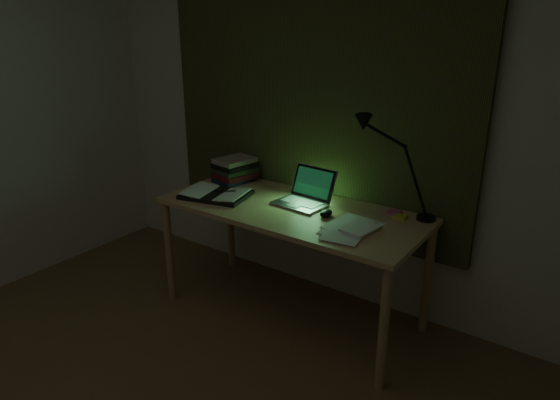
# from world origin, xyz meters

# --- Properties ---
(wall_back) EXTENTS (3.50, 0.00, 2.50)m
(wall_back) POSITION_xyz_m (0.00, 2.00, 1.25)
(wall_back) COLOR silver
(wall_back) RESTS_ON ground
(curtain) EXTENTS (2.20, 0.06, 2.00)m
(curtain) POSITION_xyz_m (0.00, 1.96, 1.45)
(curtain) COLOR #31351A
(curtain) RESTS_ON wall_back
(desk) EXTENTS (1.61, 0.70, 0.73)m
(desk) POSITION_xyz_m (0.13, 1.57, 0.37)
(desk) COLOR tan
(desk) RESTS_ON floor
(laptop) EXTENTS (0.33, 0.36, 0.22)m
(laptop) POSITION_xyz_m (0.15, 1.63, 0.84)
(laptop) COLOR #A4A4A8
(laptop) RESTS_ON desk
(open_textbook) EXTENTS (0.46, 0.38, 0.03)m
(open_textbook) POSITION_xyz_m (-0.37, 1.46, 0.75)
(open_textbook) COLOR white
(open_textbook) RESTS_ON desk
(book_stack) EXTENTS (0.26, 0.30, 0.17)m
(book_stack) POSITION_xyz_m (-0.48, 1.77, 0.82)
(book_stack) COLOR white
(book_stack) RESTS_ON desk
(loose_papers) EXTENTS (0.36, 0.38, 0.02)m
(loose_papers) POSITION_xyz_m (0.58, 1.52, 0.74)
(loose_papers) COLOR white
(loose_papers) RESTS_ON desk
(mouse) EXTENTS (0.07, 0.10, 0.04)m
(mouse) POSITION_xyz_m (0.37, 1.57, 0.75)
(mouse) COLOR black
(mouse) RESTS_ON desk
(sticky_yellow) EXTENTS (0.08, 0.08, 0.02)m
(sticky_yellow) POSITION_xyz_m (0.73, 1.79, 0.74)
(sticky_yellow) COLOR #C9D12C
(sticky_yellow) RESTS_ON desk
(sticky_pink) EXTENTS (0.08, 0.08, 0.02)m
(sticky_pink) POSITION_xyz_m (0.67, 1.84, 0.74)
(sticky_pink) COLOR #CE5087
(sticky_pink) RESTS_ON desk
(desk_lamp) EXTENTS (0.39, 0.30, 0.57)m
(desk_lamp) POSITION_xyz_m (0.86, 1.85, 1.02)
(desk_lamp) COLOR black
(desk_lamp) RESTS_ON desk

